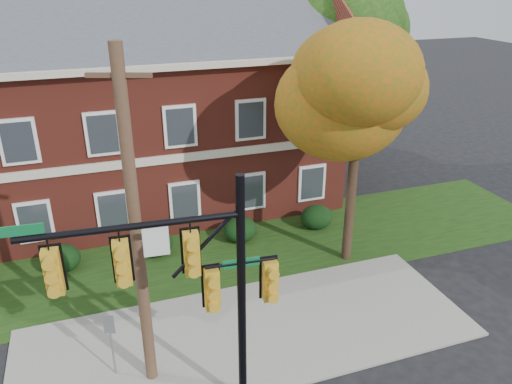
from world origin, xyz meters
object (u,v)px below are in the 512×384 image
object	(u,v)px
hedge_left	(61,259)
traffic_signal	(191,281)
sign_post	(110,335)
tree_far_rear	(132,0)
hedge_center	(155,243)
hedge_right	(240,229)
tree_near_right	(368,90)
tree_right_rear	(349,19)
apartment_building	(129,101)
hedge_far_right	(317,217)
utility_pole	(136,233)

from	to	relation	value
hedge_left	traffic_signal	distance (m)	9.44
sign_post	tree_far_rear	bearing A→B (deg)	100.48
hedge_left	tree_far_rear	bearing A→B (deg)	69.71
hedge_center	hedge_right	bearing A→B (deg)	0.00
hedge_right	tree_near_right	xyz separation A→B (m)	(3.72, -2.83, 6.14)
hedge_center	sign_post	distance (m)	6.51
hedge_left	hedge_center	distance (m)	3.50
tree_right_rear	traffic_signal	xyz separation A→B (m)	(-11.47, -14.22, -4.12)
apartment_building	hedge_left	world-z (taller)	apartment_building
hedge_center	tree_right_rear	world-z (taller)	tree_right_rear
tree_near_right	sign_post	bearing A→B (deg)	-160.54
apartment_building	sign_post	distance (m)	12.10
hedge_right	sign_post	size ratio (longest dim) A/B	0.68
apartment_building	hedge_right	distance (m)	7.73
hedge_left	hedge_far_right	world-z (taller)	same
traffic_signal	tree_near_right	bearing A→B (deg)	39.89
hedge_center	traffic_signal	size ratio (longest dim) A/B	0.22
tree_far_rear	hedge_center	bearing A→B (deg)	-95.85
traffic_signal	utility_pole	bearing A→B (deg)	125.95
hedge_right	hedge_far_right	bearing A→B (deg)	0.00
tree_right_rear	utility_pole	world-z (taller)	tree_right_rear
utility_pole	sign_post	distance (m)	3.36
tree_far_rear	tree_right_rear	bearing A→B (deg)	-35.00
apartment_building	traffic_signal	bearing A→B (deg)	-90.67
hedge_center	sign_post	bearing A→B (deg)	-108.64
hedge_right	utility_pole	bearing A→B (deg)	-125.25
hedge_left	traffic_signal	bearing A→B (deg)	-67.60
utility_pole	sign_post	bearing A→B (deg)	175.05
tree_right_rear	sign_post	size ratio (longest dim) A/B	5.16
tree_right_rear	utility_pole	distance (m)	18.09
hedge_left	hedge_right	xyz separation A→B (m)	(7.00, 0.00, 0.00)
apartment_building	traffic_signal	world-z (taller)	apartment_building
hedge_center	hedge_right	xyz separation A→B (m)	(3.50, 0.00, 0.00)
hedge_right	utility_pole	xyz separation A→B (m)	(-4.62, -6.54, 4.07)
apartment_building	tree_far_rear	distance (m)	8.84
apartment_building	hedge_far_right	world-z (taller)	apartment_building
tree_near_right	sign_post	size ratio (longest dim) A/B	4.17
hedge_left	tree_right_rear	xyz separation A→B (m)	(14.81, 6.11, 7.60)
tree_right_rear	sign_post	distance (m)	19.33
hedge_far_right	traffic_signal	bearing A→B (deg)	-131.42
hedge_left	hedge_far_right	distance (m)	10.50
hedge_left	sign_post	distance (m)	6.34
apartment_building	hedge_center	size ratio (longest dim) A/B	13.43
hedge_left	traffic_signal	xyz separation A→B (m)	(3.34, -8.11, 3.48)
tree_right_rear	sign_post	world-z (taller)	tree_right_rear
apartment_building	tree_right_rear	distance (m)	11.77
hedge_right	tree_near_right	size ratio (longest dim) A/B	0.16
hedge_center	utility_pole	bearing A→B (deg)	-99.74
hedge_center	hedge_far_right	xyz separation A→B (m)	(7.00, 0.00, 0.00)
hedge_far_right	tree_near_right	distance (m)	6.77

